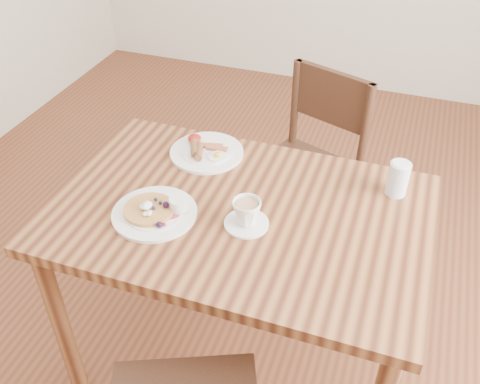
{
  "coord_description": "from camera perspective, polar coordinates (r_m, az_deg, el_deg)",
  "views": [
    {
      "loc": [
        0.44,
        -1.24,
        1.85
      ],
      "look_at": [
        0.0,
        0.0,
        0.82
      ],
      "focal_mm": 40.0,
      "sensor_mm": 36.0,
      "label": 1
    }
  ],
  "objects": [
    {
      "name": "teacup_saucer",
      "position": [
        1.63,
        0.7,
        -2.38
      ],
      "size": [
        0.14,
        0.14,
        0.09
      ],
      "color": "white",
      "rests_on": "dining_table"
    },
    {
      "name": "dining_table",
      "position": [
        1.78,
        0.0,
        -4.28
      ],
      "size": [
        1.2,
        0.8,
        0.75
      ],
      "color": "brown",
      "rests_on": "ground"
    },
    {
      "name": "chair_far",
      "position": [
        2.4,
        7.42,
        3.16
      ],
      "size": [
        0.54,
        0.54,
        0.88
      ],
      "rotation": [
        0.0,
        0.0,
        2.79
      ],
      "color": "#3D2016",
      "rests_on": "ground"
    },
    {
      "name": "breakfast_plate",
      "position": [
        1.97,
        -3.7,
        4.38
      ],
      "size": [
        0.27,
        0.27,
        0.04
      ],
      "color": "white",
      "rests_on": "dining_table"
    },
    {
      "name": "pancake_plate",
      "position": [
        1.71,
        -8.97,
        -2.03
      ],
      "size": [
        0.27,
        0.27,
        0.06
      ],
      "color": "white",
      "rests_on": "dining_table"
    },
    {
      "name": "ground",
      "position": [
        2.27,
        0.0,
        -16.51
      ],
      "size": [
        5.0,
        5.0,
        0.0
      ],
      "primitive_type": "plane",
      "color": "#5C2D1A",
      "rests_on": "ground"
    },
    {
      "name": "water_glass",
      "position": [
        1.82,
        16.5,
        1.38
      ],
      "size": [
        0.07,
        0.07,
        0.12
      ],
      "primitive_type": "cylinder",
      "color": "silver",
      "rests_on": "dining_table"
    }
  ]
}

